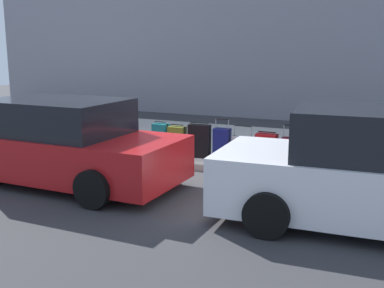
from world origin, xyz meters
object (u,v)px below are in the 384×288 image
Objects in this scene: suitcase_teal_1 at (316,149)px; parked_car_red_1 at (58,144)px; suitcase_navy_5 at (222,144)px; bollard_post at (102,134)px; suitcase_olive_0 at (345,157)px; fire_hydrant at (127,133)px; suitcase_red_3 at (266,149)px; suitcase_olive_7 at (177,141)px; suitcase_maroon_2 at (290,152)px; suitcase_teal_8 at (161,138)px; suitcase_silver_4 at (242,149)px; suitcase_black_6 at (199,141)px.

suitcase_teal_1 is 5.00m from parked_car_red_1.
suitcase_navy_5 is 1.21× the size of bollard_post.
parked_car_red_1 reaches higher than suitcase_olive_0.
suitcase_teal_1 is at bearing -2.17° from suitcase_olive_0.
suitcase_red_3 is at bearing 179.35° from fire_hydrant.
suitcase_olive_7 is 0.91× the size of fire_hydrant.
suitcase_olive_7 is (2.51, 0.08, 0.03)m from suitcase_maroon_2.
suitcase_olive_0 is at bearing -178.00° from bollard_post.
suitcase_maroon_2 is 1.16× the size of suitcase_teal_8.
suitcase_olive_0 is 1.26× the size of suitcase_red_3.
suitcase_olive_7 is 2.74m from parked_car_red_1.
suitcase_olive_0 is 0.57m from suitcase_teal_1.
suitcase_silver_4 is 1.51m from suitcase_olive_7.
suitcase_olive_7 is at bearing -119.04° from parked_car_red_1.
suitcase_teal_8 is (2.96, 0.01, 0.05)m from suitcase_maroon_2.
suitcase_navy_5 is 2.95m from bollard_post.
suitcase_maroon_2 is 3.84m from fire_hydrant.
suitcase_navy_5 is at bearing -0.81° from suitcase_maroon_2.
suitcase_silver_4 reaches higher than suitcase_teal_8.
suitcase_black_6 is 1.10× the size of suitcase_olive_7.
suitcase_maroon_2 is at bearing 179.19° from suitcase_navy_5.
suitcase_silver_4 is 1.07× the size of bollard_post.
fire_hydrant is at bearing -0.18° from suitcase_silver_4.
suitcase_maroon_2 is 0.18× the size of parked_car_red_1.
suitcase_silver_4 is 1.96m from suitcase_teal_8.
bollard_post is (0.59, 0.15, -0.04)m from fire_hydrant.
suitcase_maroon_2 reaches higher than suitcase_black_6.
bollard_post is at bearing 2.00° from suitcase_olive_0.
suitcase_olive_7 is at bearing 177.72° from fire_hydrant.
suitcase_red_3 is 0.94× the size of suitcase_teal_8.
suitcase_olive_0 is 4.02m from suitcase_teal_8.
suitcase_teal_8 is at bearing -178.91° from fire_hydrant.
parked_car_red_1 is at bearing 26.83° from suitcase_olive_0.
suitcase_teal_8 is (1.96, -0.03, 0.07)m from suitcase_silver_4.
suitcase_olive_7 is at bearing 5.74° from suitcase_navy_5.
bollard_post is (4.93, 0.21, -0.02)m from suitcase_teal_1.
suitcase_olive_0 reaches higher than suitcase_red_3.
suitcase_silver_4 and suitcase_black_6 have the same top height.
suitcase_olive_7 is (1.02, 0.10, -0.01)m from suitcase_navy_5.
suitcase_olive_0 is 1.12× the size of fire_hydrant.
suitcase_olive_0 reaches higher than fire_hydrant.
fire_hydrant is at bearing 0.83° from suitcase_teal_1.
suitcase_black_6 is 1.06× the size of suitcase_teal_8.
suitcase_teal_8 is 0.89m from fire_hydrant.
fire_hydrant is 1.07× the size of bollard_post.
fire_hydrant is at bearing 0.49° from suitcase_olive_0.
fire_hydrant reaches higher than suitcase_red_3.
fire_hydrant is (1.33, -0.05, 0.08)m from suitcase_olive_7.
suitcase_olive_0 is 1.23× the size of suitcase_olive_7.
parked_car_red_1 is (0.87, 2.45, 0.26)m from suitcase_teal_8.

